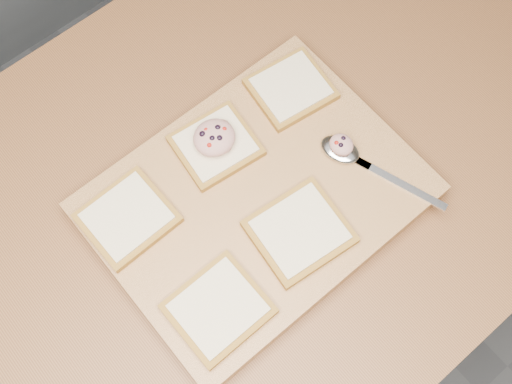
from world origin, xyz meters
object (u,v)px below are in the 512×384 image
at_px(tuna_salad_dollop, 214,137).
at_px(spoon, 349,154).
at_px(cutting_board, 256,200).
at_px(bread_far_center, 216,145).

relative_size(tuna_salad_dollop, spoon, 0.31).
bearing_deg(cutting_board, tuna_salad_dollop, 87.85).
bearing_deg(bread_far_center, tuna_salad_dollop, 83.49).
bearing_deg(tuna_salad_dollop, bread_far_center, -96.51).
relative_size(bread_far_center, tuna_salad_dollop, 1.97).
bearing_deg(spoon, tuna_salad_dollop, 135.56).
distance_m(bread_far_center, spoon, 0.20).
bearing_deg(bread_far_center, spoon, -44.05).
height_order(cutting_board, spoon, spoon).
distance_m(cutting_board, spoon, 0.15).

